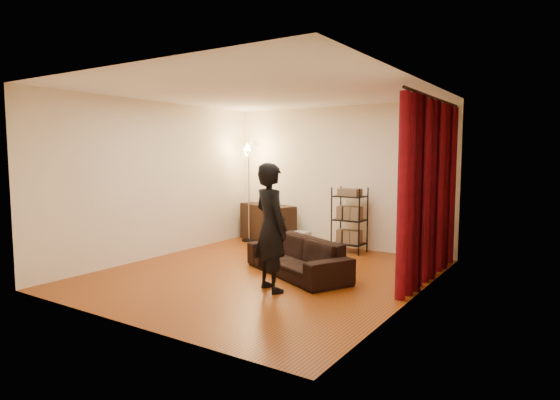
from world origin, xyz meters
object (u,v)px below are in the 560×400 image
Objects in this scene: sofa at (297,257)px; floor_lamp at (249,192)px; wire_shelf at (349,220)px; media_cabinet at (268,223)px; person at (271,227)px; storage_boxes at (300,239)px.

floor_lamp reaches higher than sofa.
wire_shelf is at bearing 2.89° from floor_lamp.
sofa is 2.75m from media_cabinet.
sofa is 1.11× the size of person.
person is 3.56m from floor_lamp.
wire_shelf is (1.07, -0.03, 0.45)m from storage_boxes.
floor_lamp is (-2.20, -0.11, 0.43)m from wire_shelf.
storage_boxes is (-1.22, 2.80, -0.70)m from person.
floor_lamp is (-0.33, -0.20, 0.65)m from media_cabinet.
person is at bearing -63.51° from wire_shelf.
storage_boxes is at bearing 7.06° from floor_lamp.
wire_shelf is 0.58× the size of floor_lamp.
wire_shelf is at bearing 15.90° from media_cabinet.
sofa is 1.93m from wire_shelf.
media_cabinet reaches higher than storage_boxes.
floor_lamp is at bearing -130.55° from media_cabinet.
storage_boxes is at bearing -158.18° from wire_shelf.
media_cabinet is 0.85m from storage_boxes.
floor_lamp reaches higher than media_cabinet.
floor_lamp reaches higher than storage_boxes.
sofa is 5.44× the size of storage_boxes.
sofa is at bearing -60.50° from storage_boxes.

